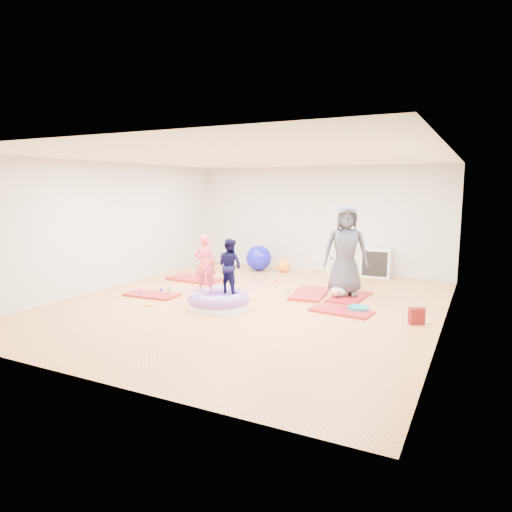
% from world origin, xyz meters
% --- Properties ---
extents(room, '(7.01, 8.01, 2.81)m').
position_xyz_m(room, '(0.00, 0.00, 1.40)').
color(room, tan).
rests_on(room, ground).
extents(gym_mat_front_left, '(1.13, 0.59, 0.05)m').
position_xyz_m(gym_mat_front_left, '(-2.11, -0.34, 0.02)').
color(gym_mat_front_left, red).
rests_on(gym_mat_front_left, ground).
extents(gym_mat_mid_left, '(1.38, 0.78, 0.06)m').
position_xyz_m(gym_mat_mid_left, '(-2.23, 1.40, 0.03)').
color(gym_mat_mid_left, red).
rests_on(gym_mat_mid_left, ground).
extents(gym_mat_center_back, '(0.80, 1.36, 0.05)m').
position_xyz_m(gym_mat_center_back, '(0.80, 1.23, 0.03)').
color(gym_mat_center_back, red).
rests_on(gym_mat_center_back, ground).
extents(gym_mat_right, '(1.14, 0.66, 0.05)m').
position_xyz_m(gym_mat_right, '(1.79, 0.20, 0.02)').
color(gym_mat_right, red).
rests_on(gym_mat_right, ground).
extents(gym_mat_rear_right, '(0.69, 1.26, 0.05)m').
position_xyz_m(gym_mat_rear_right, '(1.63, 1.32, 0.03)').
color(gym_mat_rear_right, red).
rests_on(gym_mat_rear_right, ground).
extents(inflatable_cushion, '(1.15, 1.15, 0.36)m').
position_xyz_m(inflatable_cushion, '(-0.35, -0.55, 0.14)').
color(inflatable_cushion, white).
rests_on(inflatable_cushion, ground).
extents(child_pink, '(0.48, 0.42, 1.10)m').
position_xyz_m(child_pink, '(-0.63, -0.57, 0.88)').
color(child_pink, '#FF475E').
rests_on(child_pink, inflatable_cushion).
extents(child_navy, '(0.57, 0.49, 1.03)m').
position_xyz_m(child_navy, '(-0.18, -0.42, 0.85)').
color(child_navy, black).
rests_on(child_navy, inflatable_cushion).
extents(adult_caregiver, '(1.06, 0.89, 1.85)m').
position_xyz_m(adult_caregiver, '(1.50, 1.39, 0.97)').
color(adult_caregiver, '#3A3D47').
rests_on(adult_caregiver, gym_mat_rear_right).
extents(infant, '(0.33, 0.34, 0.20)m').
position_xyz_m(infant, '(1.44, 1.12, 0.15)').
color(infant, '#A0B5C8').
rests_on(infant, gym_mat_rear_right).
extents(ball_pit_balls, '(2.69, 2.58, 0.07)m').
position_xyz_m(ball_pit_balls, '(-1.03, 0.55, 0.03)').
color(ball_pit_balls, green).
rests_on(ball_pit_balls, ground).
extents(exercise_ball_blue, '(0.69, 0.69, 0.69)m').
position_xyz_m(exercise_ball_blue, '(-1.42, 3.28, 0.35)').
color(exercise_ball_blue, '#1113C6').
rests_on(exercise_ball_blue, ground).
extents(exercise_ball_orange, '(0.38, 0.38, 0.38)m').
position_xyz_m(exercise_ball_orange, '(-0.72, 3.37, 0.19)').
color(exercise_ball_orange, orange).
rests_on(exercise_ball_orange, ground).
extents(infant_play_gym, '(0.72, 0.69, 0.55)m').
position_xyz_m(infant_play_gym, '(0.45, 2.94, 0.37)').
color(infant_play_gym, white).
rests_on(infant_play_gym, ground).
extents(cube_shelf, '(0.73, 0.36, 0.73)m').
position_xyz_m(cube_shelf, '(1.62, 3.79, 0.36)').
color(cube_shelf, white).
rests_on(cube_shelf, ground).
extents(balance_disc, '(0.39, 0.39, 0.09)m').
position_xyz_m(balance_disc, '(2.04, 0.42, 0.04)').
color(balance_disc, '#0E8A8C').
rests_on(balance_disc, ground).
extents(backpack, '(0.28, 0.25, 0.28)m').
position_xyz_m(backpack, '(3.10, 0.07, 0.14)').
color(backpack, '#A50400').
rests_on(backpack, ground).
extents(yellow_toy, '(0.21, 0.21, 0.03)m').
position_xyz_m(yellow_toy, '(-1.68, -0.98, 0.02)').
color(yellow_toy, gold).
rests_on(yellow_toy, ground).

